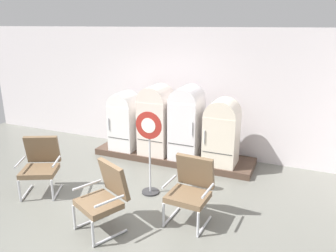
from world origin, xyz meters
TOP-DOWN VIEW (x-y plane):
  - ground at (0.00, 0.00)m, footprint 12.00×10.00m
  - back_wall at (0.00, 3.66)m, footprint 11.76×0.12m
  - display_plinth at (0.00, 3.02)m, footprint 3.64×0.95m
  - refrigerator_0 at (-1.18, 2.88)m, footprint 0.59×0.61m
  - refrigerator_1 at (-0.38, 2.94)m, footprint 0.66×0.72m
  - refrigerator_2 at (0.34, 2.93)m, footprint 0.62×0.72m
  - refrigerator_3 at (1.14, 2.89)m, footprint 0.67×0.63m
  - armchair_left at (-1.65, 0.67)m, footprint 0.84×0.86m
  - armchair_right at (1.17, 0.86)m, footprint 0.70×0.70m
  - armchair_center at (0.07, 0.14)m, footprint 0.84×0.86m
  - sign_stand at (0.21, 1.37)m, footprint 0.49×0.32m

SIDE VIEW (x-z plane):
  - ground at x=0.00m, z-range -0.05..0.00m
  - display_plinth at x=0.00m, z-range 0.00..0.14m
  - armchair_left at x=-1.65m, z-range 0.05..1.08m
  - armchair_right at x=1.17m, z-range 0.05..1.08m
  - armchair_center at x=0.07m, z-range 0.05..1.08m
  - sign_stand at x=0.21m, z-range 0.02..1.57m
  - refrigerator_0 at x=-1.18m, z-range 0.18..1.54m
  - refrigerator_3 at x=1.14m, z-range 0.18..1.57m
  - refrigerator_1 at x=-0.38m, z-range 0.19..1.75m
  - refrigerator_2 at x=0.34m, z-range 0.19..1.79m
  - back_wall at x=0.00m, z-range 0.01..2.93m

